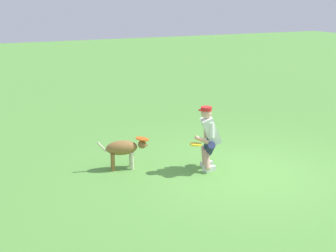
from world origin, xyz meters
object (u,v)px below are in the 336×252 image
at_px(dog, 124,149).
at_px(frisbee_flying, 142,139).
at_px(person, 209,136).
at_px(frisbee_held, 196,144).

relative_size(dog, frisbee_flying, 3.79).
distance_m(person, frisbee_flying, 1.35).
height_order(dog, frisbee_held, frisbee_held).
bearing_deg(dog, frisbee_held, -24.06).
relative_size(dog, frisbee_held, 4.46).
relative_size(frisbee_flying, frisbee_held, 1.18).
xyz_separation_m(person, frisbee_held, (0.37, 0.12, -0.09)).
relative_size(person, frisbee_flying, 4.73).
distance_m(dog, frisbee_flying, 0.42).
bearing_deg(person, frisbee_held, 38.35).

